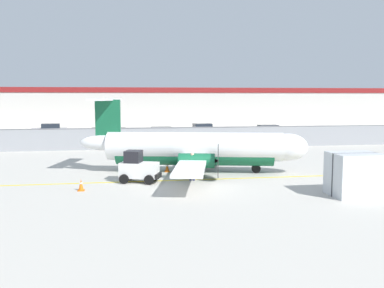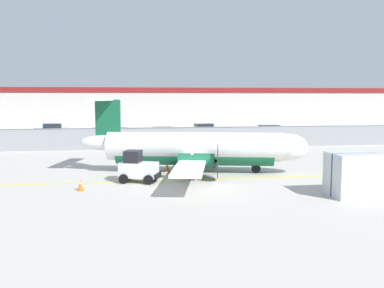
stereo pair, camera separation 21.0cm
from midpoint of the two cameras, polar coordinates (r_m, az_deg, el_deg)
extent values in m
plane|color=#BCB7AD|center=(24.14, 0.02, -5.72)|extent=(140.00, 140.00, 0.00)
cube|color=yellow|center=(26.07, -0.68, -4.80)|extent=(84.00, 0.20, 0.01)
cube|color=gray|center=(41.67, -3.93, 0.74)|extent=(98.00, 0.04, 2.00)
cylinder|color=slate|center=(41.59, -3.94, 2.18)|extent=(98.00, 0.10, 0.10)
cube|color=#38383A|center=(53.17, -5.06, 0.92)|extent=(98.00, 17.00, 0.12)
cube|color=beige|center=(71.43, -6.15, 4.84)|extent=(91.00, 8.00, 6.50)
cube|color=maroon|center=(67.42, -6.00, 7.18)|extent=(91.00, 0.20, 0.80)
cylinder|color=white|center=(28.42, 0.11, -0.32)|extent=(11.76, 4.47, 1.90)
ellipsoid|color=white|center=(28.68, 12.39, -0.41)|extent=(3.02, 2.36, 1.80)
ellipsoid|color=white|center=(29.43, -11.85, 0.17)|extent=(3.43, 1.76, 1.05)
cylinder|color=#145938|center=(28.49, 0.11, -1.36)|extent=(10.50, 3.79, 1.48)
cube|color=white|center=(28.49, 0.31, -1.46)|extent=(5.16, 15.95, 0.18)
cylinder|color=#145938|center=(31.05, 0.98, -0.82)|extent=(2.35, 1.37, 0.90)
cone|color=black|center=(31.01, 3.10, -0.83)|extent=(0.54, 0.53, 0.44)
cylinder|color=#262626|center=(31.01, 3.38, -0.83)|extent=(0.51, 2.06, 2.10)
cylinder|color=#145938|center=(25.90, 0.40, -2.24)|extent=(2.35, 1.37, 0.90)
cone|color=black|center=(25.86, 2.94, -2.26)|extent=(0.54, 0.53, 0.44)
cylinder|color=#262626|center=(25.86, 3.27, -2.26)|extent=(0.51, 2.06, 2.10)
cube|color=#145938|center=(29.24, -11.34, 2.79)|extent=(1.70, 0.56, 3.10)
cube|color=white|center=(29.23, -11.69, 5.83)|extent=(2.15, 4.92, 0.14)
cylinder|color=#59595B|center=(28.58, 8.34, -2.30)|extent=(0.17, 0.17, 0.97)
cylinder|color=black|center=(28.65, 8.33, -3.26)|extent=(0.63, 0.35, 0.60)
cylinder|color=#59595B|center=(30.74, -0.18, -1.55)|extent=(0.17, 0.17, 0.90)
cylinder|color=black|center=(30.81, -0.18, -2.37)|extent=(0.79, 0.39, 0.76)
cylinder|color=#59595B|center=(26.39, -0.86, -2.86)|extent=(0.17, 0.17, 0.90)
cylinder|color=black|center=(26.46, -0.85, -3.81)|extent=(0.79, 0.39, 0.76)
cube|color=silver|center=(25.46, -7.28, -3.47)|extent=(2.44, 1.76, 0.90)
cube|color=black|center=(25.44, -8.05, -1.66)|extent=(1.18, 1.24, 0.70)
cube|color=black|center=(25.20, -4.76, -4.23)|extent=(0.51, 1.09, 0.30)
cylinder|color=black|center=(25.90, -5.28, -4.29)|extent=(0.59, 0.35, 0.56)
cylinder|color=black|center=(24.76, -6.01, -4.78)|extent=(0.59, 0.35, 0.56)
cylinder|color=black|center=(26.32, -8.44, -4.16)|extent=(0.59, 0.35, 0.56)
cylinder|color=black|center=(25.21, -9.30, -4.64)|extent=(0.59, 0.35, 0.56)
cylinder|color=#191E4C|center=(25.92, -0.41, -3.93)|extent=(0.22, 0.22, 0.85)
cylinder|color=#191E4C|center=(25.85, 0.01, -3.95)|extent=(0.22, 0.22, 0.85)
cylinder|color=orange|center=(25.76, -0.20, -2.35)|extent=(0.46, 0.46, 0.60)
cylinder|color=orange|center=(25.84, -0.66, -2.26)|extent=(0.14, 0.14, 0.55)
cylinder|color=orange|center=(25.68, 0.26, -2.31)|extent=(0.14, 0.14, 0.55)
sphere|color=tan|center=(25.70, -0.20, -1.38)|extent=(0.22, 0.22, 0.22)
cube|color=silver|center=(23.29, 20.60, -3.81)|extent=(2.41, 2.01, 2.20)
cube|color=#333338|center=(23.29, 20.60, -3.81)|extent=(2.44, 0.09, 2.20)
cube|color=orange|center=(28.91, -3.54, -3.68)|extent=(0.36, 0.36, 0.04)
cone|color=orange|center=(28.85, -3.54, -3.06)|extent=(0.28, 0.28, 0.60)
cylinder|color=white|center=(28.84, -3.54, -2.90)|extent=(0.17, 0.17, 0.08)
cube|color=orange|center=(23.90, -14.81, -6.00)|extent=(0.36, 0.36, 0.04)
cone|color=orange|center=(23.84, -14.83, -5.25)|extent=(0.28, 0.28, 0.60)
cylinder|color=white|center=(23.82, -14.83, -5.06)|extent=(0.17, 0.17, 0.08)
cube|color=gray|center=(56.65, -18.55, 1.63)|extent=(4.35, 2.12, 0.80)
cube|color=#262D38|center=(56.60, -18.43, 2.32)|extent=(2.35, 1.78, 0.56)
cylinder|color=black|center=(55.89, -20.03, 1.19)|extent=(0.62, 0.26, 0.60)
cylinder|color=black|center=(57.68, -19.88, 1.34)|extent=(0.62, 0.26, 0.60)
cylinder|color=black|center=(55.71, -17.16, 1.28)|extent=(0.62, 0.26, 0.60)
cylinder|color=black|center=(57.51, -17.10, 1.43)|extent=(0.62, 0.26, 0.60)
cube|color=black|center=(55.13, -11.23, 1.72)|extent=(4.32, 2.01, 0.80)
cube|color=#262D38|center=(55.06, -11.09, 2.43)|extent=(2.31, 1.72, 0.56)
cylinder|color=black|center=(54.44, -12.79, 1.29)|extent=(0.61, 0.24, 0.60)
cylinder|color=black|center=(56.22, -12.54, 1.45)|extent=(0.61, 0.24, 0.60)
cylinder|color=black|center=(54.12, -9.85, 1.33)|extent=(0.61, 0.24, 0.60)
cylinder|color=black|center=(55.91, -9.69, 1.48)|extent=(0.61, 0.24, 0.60)
cube|color=#19662D|center=(47.98, -3.98, 1.16)|extent=(4.34, 2.08, 0.80)
cube|color=#262D38|center=(47.90, -4.16, 1.97)|extent=(2.33, 1.75, 0.56)
cylinder|color=black|center=(49.16, -2.56, 0.92)|extent=(0.62, 0.25, 0.60)
cylinder|color=black|center=(47.41, -2.12, 0.72)|extent=(0.62, 0.25, 0.60)
cylinder|color=black|center=(48.67, -5.79, 0.84)|extent=(0.62, 0.25, 0.60)
cylinder|color=black|center=(46.90, -5.46, 0.64)|extent=(0.62, 0.25, 0.60)
cube|color=navy|center=(53.92, 1.44, 1.74)|extent=(4.36, 2.14, 0.80)
cube|color=#262D38|center=(53.83, 1.29, 2.46)|extent=(2.35, 1.79, 0.56)
cylinder|color=black|center=(55.22, 2.56, 1.51)|extent=(0.62, 0.26, 0.60)
cylinder|color=black|center=(53.52, 3.15, 1.35)|extent=(0.62, 0.26, 0.60)
cylinder|color=black|center=(54.43, -0.25, 1.45)|extent=(0.62, 0.26, 0.60)
cylinder|color=black|center=(52.70, 0.26, 1.29)|extent=(0.62, 0.26, 0.60)
cube|color=#19662D|center=(51.99, 10.11, 1.47)|extent=(4.21, 1.72, 0.80)
cube|color=#262D38|center=(51.89, 9.97, 2.22)|extent=(2.21, 1.57, 0.56)
cylinder|color=black|center=(53.33, 11.21, 1.23)|extent=(0.60, 0.20, 0.60)
cylinder|color=black|center=(51.65, 11.90, 1.05)|extent=(0.60, 0.20, 0.60)
cylinder|color=black|center=(52.44, 8.34, 1.19)|extent=(0.60, 0.20, 0.60)
cylinder|color=black|center=(50.73, 8.94, 1.01)|extent=(0.60, 0.20, 0.60)
camera|label=1|loc=(0.10, -90.20, -0.02)|focal=40.00mm
camera|label=2|loc=(0.10, 89.80, 0.02)|focal=40.00mm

